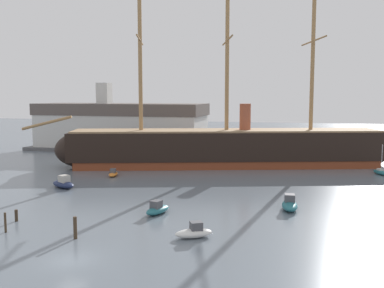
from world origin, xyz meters
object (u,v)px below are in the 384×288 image
at_px(sailboat_far_right, 380,172).
at_px(mooring_piling_nearest, 5,222).
at_px(dinghy_far_left, 91,158).
at_px(mooring_piling_right_pair, 16,216).
at_px(dockside_warehouse_left, 121,127).
at_px(motorboat_alongside_bow, 113,174).
at_px(dinghy_distant_centre, 238,158).
at_px(motorboat_near_centre, 157,209).
at_px(tall_ship, 226,147).
at_px(motorboat_mid_left, 63,183).
at_px(motorboat_foreground_right, 194,232).
at_px(mooring_piling_left_pair, 75,228).
at_px(motorboat_mid_right, 290,204).

relative_size(sailboat_far_right, mooring_piling_nearest, 2.57).
distance_m(dinghy_far_left, mooring_piling_right_pair, 48.07).
distance_m(sailboat_far_right, dockside_warehouse_left, 64.35).
bearing_deg(dockside_warehouse_left, motorboat_alongside_bow, -67.73).
bearing_deg(mooring_piling_nearest, dinghy_distant_centre, 75.68).
height_order(motorboat_near_centre, motorboat_alongside_bow, motorboat_near_centre).
relative_size(tall_ship, mooring_piling_right_pair, 53.80).
relative_size(motorboat_mid_left, motorboat_alongside_bow, 1.45).
height_order(dinghy_far_left, dinghy_distant_centre, dinghy_distant_centre).
xyz_separation_m(tall_ship, mooring_piling_nearest, (-14.32, -47.80, -2.84)).
xyz_separation_m(motorboat_foreground_right, motorboat_alongside_bow, (-22.21, 28.23, -0.07)).
xyz_separation_m(motorboat_foreground_right, mooring_piling_nearest, (-19.36, -3.50, 0.49)).
bearing_deg(dinghy_distant_centre, motorboat_mid_left, -119.15).
distance_m(mooring_piling_nearest, mooring_piling_left_pair, 8.06).
distance_m(tall_ship, motorboat_alongside_bow, 23.76).
xyz_separation_m(tall_ship, dinghy_distant_centre, (0.70, 11.03, -3.64)).
distance_m(motorboat_foreground_right, motorboat_near_centre, 9.78).
height_order(motorboat_near_centre, mooring_piling_left_pair, mooring_piling_left_pair).
distance_m(sailboat_far_right, mooring_piling_left_pair, 57.55).
distance_m(motorboat_foreground_right, dinghy_far_left, 58.31).
bearing_deg(tall_ship, mooring_piling_right_pair, -109.75).
relative_size(motorboat_foreground_right, dockside_warehouse_left, 0.09).
xyz_separation_m(tall_ship, motorboat_mid_left, (-20.42, -26.83, -3.19)).
distance_m(motorboat_foreground_right, sailboat_far_right, 48.49).
bearing_deg(dockside_warehouse_left, mooring_piling_left_pair, -69.24).
xyz_separation_m(motorboat_mid_left, motorboat_mid_right, (34.24, -4.03, -0.03)).
relative_size(tall_ship, dinghy_far_left, 38.41).
bearing_deg(sailboat_far_right, motorboat_foreground_right, -119.00).
height_order(motorboat_mid_left, sailboat_far_right, sailboat_far_right).
bearing_deg(dinghy_far_left, motorboat_mid_left, -69.57).
height_order(tall_ship, mooring_piling_nearest, tall_ship).
height_order(motorboat_foreground_right, motorboat_mid_right, motorboat_mid_right).
xyz_separation_m(mooring_piling_left_pair, mooring_piling_right_pair, (-9.56, 3.64, -0.45)).
relative_size(motorboat_near_centre, sailboat_far_right, 0.80).
bearing_deg(tall_ship, motorboat_alongside_bow, -136.90).
distance_m(motorboat_mid_right, dockside_warehouse_left, 68.32).
relative_size(mooring_piling_nearest, mooring_piling_right_pair, 1.57).
bearing_deg(motorboat_near_centre, motorboat_foreground_right, -48.34).
height_order(motorboat_mid_left, dockside_warehouse_left, dockside_warehouse_left).
bearing_deg(motorboat_mid_left, tall_ship, 52.72).
bearing_deg(mooring_piling_left_pair, sailboat_far_right, 52.77).
bearing_deg(motorboat_mid_right, mooring_piling_right_pair, -155.98).
distance_m(motorboat_mid_left, mooring_piling_right_pair, 17.84).
height_order(motorboat_near_centre, dinghy_far_left, motorboat_near_centre).
distance_m(tall_ship, dinghy_far_left, 31.25).
relative_size(mooring_piling_left_pair, mooring_piling_right_pair, 1.67).
relative_size(sailboat_far_right, mooring_piling_left_pair, 2.42).
xyz_separation_m(dinghy_far_left, sailboat_far_right, (59.54, -3.43, 0.24)).
xyz_separation_m(motorboat_near_centre, dinghy_far_left, (-29.53, 38.53, -0.38)).
relative_size(motorboat_foreground_right, motorboat_alongside_bow, 1.16).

